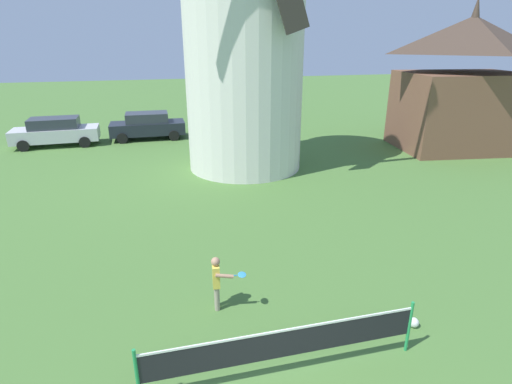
% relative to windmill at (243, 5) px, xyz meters
% --- Properties ---
extents(windmill, '(8.14, 5.84, 13.87)m').
position_rel_windmill_xyz_m(windmill, '(0.00, 0.00, 0.00)').
color(windmill, silver).
rests_on(windmill, ground_plane).
extents(tennis_net, '(5.00, 0.06, 1.10)m').
position_rel_windmill_xyz_m(tennis_net, '(-2.10, -12.44, -6.24)').
color(tennis_net, '#238E4C').
rests_on(tennis_net, ground_plane).
extents(player_far, '(0.72, 0.57, 1.28)m').
position_rel_windmill_xyz_m(player_far, '(-2.92, -10.26, -6.20)').
color(player_far, '#9E937F').
rests_on(player_far, ground_plane).
extents(stray_ball, '(0.21, 0.21, 0.21)m').
position_rel_windmill_xyz_m(stray_ball, '(0.92, -11.88, -6.82)').
color(stray_ball, silver).
rests_on(stray_ball, ground_plane).
extents(parked_car_silver, '(4.54, 2.00, 1.56)m').
position_rel_windmill_xyz_m(parked_car_silver, '(-9.34, 6.39, -6.11)').
color(parked_car_silver, silver).
rests_on(parked_car_silver, ground_plane).
extents(parked_car_black, '(4.28, 1.88, 1.56)m').
position_rel_windmill_xyz_m(parked_car_black, '(-4.38, 6.86, -6.11)').
color(parked_car_black, '#1E232D').
rests_on(parked_car_black, ground_plane).
extents(chapel, '(6.85, 5.40, 7.60)m').
position_rel_windmill_xyz_m(chapel, '(11.79, 0.55, -3.64)').
color(chapel, brown).
rests_on(chapel, ground_plane).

